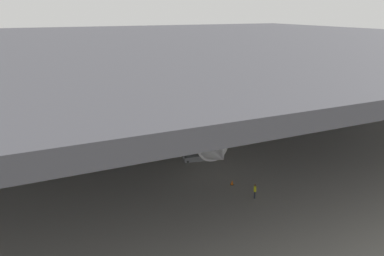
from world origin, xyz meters
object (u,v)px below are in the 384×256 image
traffic_cone_orange (232,182)px  crew_worker_near_nose (255,190)px  airplane_distant (40,84)px  boarding_stairs (198,154)px  crew_worker_by_stairs (186,148)px  airplane_main (185,113)px  baggage_tug (150,114)px

traffic_cone_orange → crew_worker_near_nose: bearing=-80.9°
airplane_distant → traffic_cone_orange: (17.63, -56.04, -2.78)m
airplane_distant → boarding_stairs: bearing=-70.3°
crew_worker_by_stairs → airplane_distant: size_ratio=0.06×
airplane_distant → traffic_cone_orange: bearing=-72.5°
airplane_main → baggage_tug: (-2.03, 11.44, -2.98)m
crew_worker_near_nose → baggage_tug: (-0.52, 33.46, -0.43)m
crew_worker_near_nose → traffic_cone_orange: bearing=99.1°
boarding_stairs → crew_worker_by_stairs: 2.48m
crew_worker_by_stairs → baggage_tug: crew_worker_by_stairs is taller
airplane_main → crew_worker_by_stairs: bearing=-112.4°
airplane_main → airplane_distant: (-19.73, 37.69, -0.43)m
boarding_stairs → crew_worker_near_nose: 11.89m
baggage_tug → airplane_distant: bearing=124.0°
airplane_main → airplane_distant: 42.54m
crew_worker_by_stairs → baggage_tug: 19.27m
crew_worker_by_stairs → traffic_cone_orange: 10.65m
traffic_cone_orange → baggage_tug: size_ratio=0.24×
crew_worker_near_nose → crew_worker_by_stairs: size_ratio=1.04×
airplane_distant → crew_worker_near_nose: bearing=-73.0°
boarding_stairs → airplane_distant: bearing=109.7°
airplane_main → airplane_distant: airplane_main is taller
airplane_main → traffic_cone_orange: bearing=-96.5°
boarding_stairs → airplane_distant: 50.90m
crew_worker_by_stairs → traffic_cone_orange: bearing=-84.0°
baggage_tug → traffic_cone_orange: bearing=-90.1°
airplane_main → crew_worker_near_nose: (-1.51, -22.02, -2.55)m
airplane_main → traffic_cone_orange: (-2.10, -18.36, -3.22)m
baggage_tug → airplane_main: bearing=-79.9°
crew_worker_near_nose → airplane_main: bearing=86.1°
boarding_stairs → airplane_distant: (-17.17, 47.86, 2.34)m
baggage_tug → boarding_stairs: bearing=-91.4°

